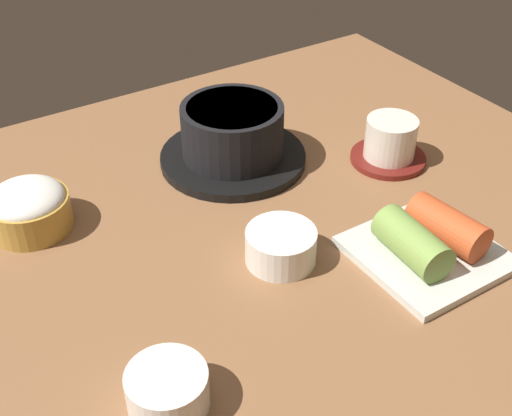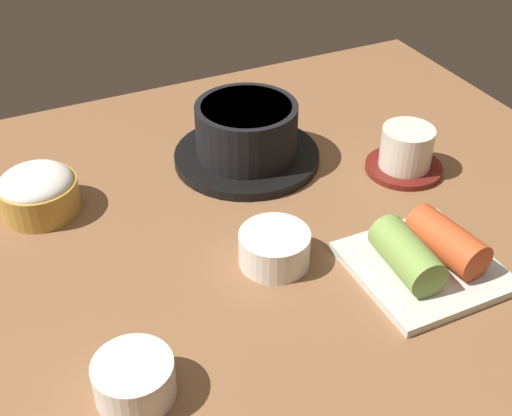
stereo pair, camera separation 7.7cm
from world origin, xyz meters
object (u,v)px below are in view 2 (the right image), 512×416
banchan_cup_center (274,247)px  side_bowl_near (134,378)px  stone_pot (247,136)px  tea_cup_with_saucer (406,152)px  rice_bowl (38,191)px  kimchi_plate (426,256)px

banchan_cup_center → side_bowl_near: same height
stone_pot → tea_cup_with_saucer: 20.97cm
stone_pot → tea_cup_with_saucer: (17.75, -11.13, -0.97)cm
tea_cup_with_saucer → banchan_cup_center: bearing=-158.9°
banchan_cup_center → side_bowl_near: size_ratio=1.08×
stone_pot → banchan_cup_center: size_ratio=2.49×
stone_pot → rice_bowl: bearing=179.3°
tea_cup_with_saucer → banchan_cup_center: (-23.75, -9.15, -0.79)cm
stone_pot → side_bowl_near: bearing=-129.0°
stone_pot → banchan_cup_center: bearing=-106.5°
tea_cup_with_saucer → kimchi_plate: bearing=-119.2°
stone_pot → kimchi_plate: (8.02, -28.54, -1.75)cm
kimchi_plate → tea_cup_with_saucer: bearing=60.8°
stone_pot → banchan_cup_center: stone_pot is taller
rice_bowl → tea_cup_with_saucer: tea_cup_with_saucer is taller
tea_cup_with_saucer → kimchi_plate: size_ratio=0.68×
kimchi_plate → side_bowl_near: 33.27cm
banchan_cup_center → kimchi_plate: bearing=-30.5°
tea_cup_with_saucer → stone_pot: bearing=147.9°
stone_pot → rice_bowl: (-27.35, 0.36, -0.95)cm
kimchi_plate → side_bowl_near: kimchi_plate is taller
rice_bowl → kimchi_plate: 45.69cm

